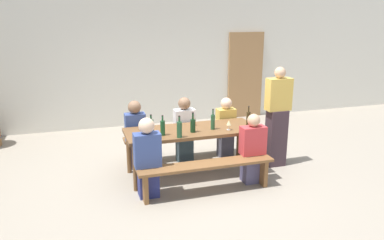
{
  "coord_description": "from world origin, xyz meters",
  "views": [
    {
      "loc": [
        -1.64,
        -5.29,
        2.44
      ],
      "look_at": [
        0.0,
        0.0,
        0.9
      ],
      "focal_mm": 34.6,
      "sensor_mm": 36.0,
      "label": 1
    }
  ],
  "objects_px": {
    "wine_bottle_1": "(163,128)",
    "wine_glass_1": "(229,123)",
    "seated_guest_near_1": "(252,150)",
    "seated_guest_far_2": "(226,129)",
    "wine_bottle_2": "(248,118)",
    "wine_bottle_5": "(213,122)",
    "tasting_table": "(192,134)",
    "bench_near": "(207,169)",
    "standing_host": "(277,119)",
    "wine_bottle_3": "(179,129)",
    "wine_bottle_4": "(151,127)",
    "seated_guest_far_0": "(136,135)",
    "wooden_door": "(245,75)",
    "wine_glass_0": "(194,119)",
    "seated_guest_far_1": "(184,131)",
    "wine_bottle_0": "(193,125)",
    "seated_guest_near_0": "(148,159)",
    "bench_far": "(180,139)"
  },
  "relations": [
    {
      "from": "wine_bottle_5",
      "to": "seated_guest_far_1",
      "type": "bearing_deg",
      "value": 112.95
    },
    {
      "from": "wine_bottle_1",
      "to": "wine_bottle_5",
      "type": "bearing_deg",
      "value": 4.37
    },
    {
      "from": "wine_glass_0",
      "to": "seated_guest_near_1",
      "type": "relative_size",
      "value": 0.14
    },
    {
      "from": "seated_guest_near_1",
      "to": "wine_bottle_5",
      "type": "bearing_deg",
      "value": 46.45
    },
    {
      "from": "wine_bottle_2",
      "to": "seated_guest_far_0",
      "type": "relative_size",
      "value": 0.28
    },
    {
      "from": "wine_bottle_1",
      "to": "wine_bottle_2",
      "type": "distance_m",
      "value": 1.43
    },
    {
      "from": "tasting_table",
      "to": "seated_guest_near_0",
      "type": "distance_m",
      "value": 0.99
    },
    {
      "from": "wine_bottle_1",
      "to": "wine_bottle_4",
      "type": "distance_m",
      "value": 0.18
    },
    {
      "from": "wine_bottle_1",
      "to": "wine_glass_1",
      "type": "bearing_deg",
      "value": -2.35
    },
    {
      "from": "wine_glass_1",
      "to": "wine_bottle_2",
      "type": "bearing_deg",
      "value": 17.64
    },
    {
      "from": "tasting_table",
      "to": "wine_bottle_2",
      "type": "relative_size",
      "value": 6.44
    },
    {
      "from": "bench_near",
      "to": "seated_guest_far_1",
      "type": "distance_m",
      "value": 1.27
    },
    {
      "from": "seated_guest_near_0",
      "to": "wine_glass_0",
      "type": "bearing_deg",
      "value": -50.16
    },
    {
      "from": "wine_bottle_1",
      "to": "wine_glass_1",
      "type": "height_order",
      "value": "wine_bottle_1"
    },
    {
      "from": "wine_bottle_1",
      "to": "seated_guest_far_2",
      "type": "relative_size",
      "value": 0.28
    },
    {
      "from": "wooden_door",
      "to": "seated_guest_near_0",
      "type": "height_order",
      "value": "wooden_door"
    },
    {
      "from": "wine_bottle_2",
      "to": "standing_host",
      "type": "bearing_deg",
      "value": 2.5
    },
    {
      "from": "wine_bottle_2",
      "to": "wine_glass_0",
      "type": "xyz_separation_m",
      "value": [
        -0.84,
        0.28,
        -0.02
      ]
    },
    {
      "from": "seated_guest_far_0",
      "to": "wine_bottle_1",
      "type": "bearing_deg",
      "value": 23.13
    },
    {
      "from": "wine_glass_1",
      "to": "seated_guest_far_2",
      "type": "bearing_deg",
      "value": 70.66
    },
    {
      "from": "wine_bottle_5",
      "to": "seated_guest_near_1",
      "type": "relative_size",
      "value": 0.31
    },
    {
      "from": "tasting_table",
      "to": "seated_guest_near_1",
      "type": "height_order",
      "value": "seated_guest_near_1"
    },
    {
      "from": "seated_guest_far_2",
      "to": "wine_bottle_2",
      "type": "bearing_deg",
      "value": 11.36
    },
    {
      "from": "bench_far",
      "to": "seated_guest_far_2",
      "type": "xyz_separation_m",
      "value": [
        0.8,
        -0.15,
        0.17
      ]
    },
    {
      "from": "wooden_door",
      "to": "wine_bottle_5",
      "type": "bearing_deg",
      "value": -122.82
    },
    {
      "from": "wine_bottle_0",
      "to": "wine_glass_1",
      "type": "bearing_deg",
      "value": -5.52
    },
    {
      "from": "wine_bottle_4",
      "to": "wine_bottle_3",
      "type": "bearing_deg",
      "value": -36.68
    },
    {
      "from": "seated_guest_far_1",
      "to": "seated_guest_far_2",
      "type": "bearing_deg",
      "value": 90.0
    },
    {
      "from": "wooden_door",
      "to": "wine_bottle_1",
      "type": "bearing_deg",
      "value": -131.58
    },
    {
      "from": "seated_guest_near_1",
      "to": "seated_guest_far_2",
      "type": "bearing_deg",
      "value": -0.81
    },
    {
      "from": "bench_near",
      "to": "wine_bottle_1",
      "type": "relative_size",
      "value": 6.43
    },
    {
      "from": "bench_near",
      "to": "standing_host",
      "type": "relative_size",
      "value": 1.18
    },
    {
      "from": "seated_guest_near_1",
      "to": "wine_bottle_4",
      "type": "bearing_deg",
      "value": 71.55
    },
    {
      "from": "wine_bottle_1",
      "to": "wine_glass_0",
      "type": "height_order",
      "value": "wine_bottle_1"
    },
    {
      "from": "wine_glass_1",
      "to": "standing_host",
      "type": "bearing_deg",
      "value": 9.03
    },
    {
      "from": "tasting_table",
      "to": "wine_bottle_1",
      "type": "height_order",
      "value": "wine_bottle_1"
    },
    {
      "from": "wine_bottle_1",
      "to": "seated_guest_near_1",
      "type": "distance_m",
      "value": 1.39
    },
    {
      "from": "wine_bottle_1",
      "to": "wine_bottle_2",
      "type": "xyz_separation_m",
      "value": [
        1.43,
        0.08,
        0.0
      ]
    },
    {
      "from": "wine_bottle_0",
      "to": "seated_guest_far_2",
      "type": "bearing_deg",
      "value": 40.04
    },
    {
      "from": "wine_bottle_3",
      "to": "wine_bottle_4",
      "type": "xyz_separation_m",
      "value": [
        -0.36,
        0.27,
        -0.01
      ]
    },
    {
      "from": "bench_far",
      "to": "tasting_table",
      "type": "bearing_deg",
      "value": -90.0
    },
    {
      "from": "wine_glass_0",
      "to": "wine_bottle_2",
      "type": "bearing_deg",
      "value": -18.76
    },
    {
      "from": "tasting_table",
      "to": "seated_guest_far_2",
      "type": "relative_size",
      "value": 1.91
    },
    {
      "from": "wine_glass_1",
      "to": "seated_guest_near_1",
      "type": "distance_m",
      "value": 0.56
    },
    {
      "from": "wine_bottle_2",
      "to": "wine_bottle_5",
      "type": "distance_m",
      "value": 0.62
    },
    {
      "from": "wine_bottle_3",
      "to": "wine_bottle_4",
      "type": "distance_m",
      "value": 0.45
    },
    {
      "from": "wine_bottle_1",
      "to": "seated_guest_near_1",
      "type": "relative_size",
      "value": 0.29
    },
    {
      "from": "bench_far",
      "to": "wine_glass_0",
      "type": "bearing_deg",
      "value": -79.7
    },
    {
      "from": "seated_guest_far_0",
      "to": "seated_guest_far_2",
      "type": "distance_m",
      "value": 1.61
    },
    {
      "from": "wine_glass_0",
      "to": "seated_guest_near_0",
      "type": "relative_size",
      "value": 0.14
    }
  ]
}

